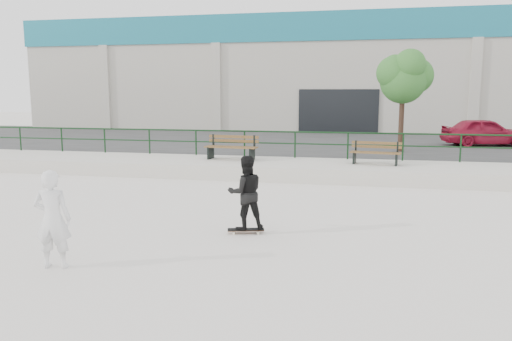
% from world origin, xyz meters
% --- Properties ---
extents(ground, '(120.00, 120.00, 0.00)m').
position_xyz_m(ground, '(0.00, 0.00, 0.00)').
color(ground, silver).
rests_on(ground, ground).
extents(ledge, '(30.00, 3.00, 0.50)m').
position_xyz_m(ledge, '(0.00, 9.50, 0.25)').
color(ledge, beige).
rests_on(ledge, ground).
extents(parking_strip, '(60.00, 14.00, 0.50)m').
position_xyz_m(parking_strip, '(0.00, 18.00, 0.25)').
color(parking_strip, '#313131').
rests_on(parking_strip, ground).
extents(railing, '(28.00, 0.06, 1.03)m').
position_xyz_m(railing, '(-0.00, 10.80, 1.24)').
color(railing, black).
rests_on(railing, ledge).
extents(commercial_building, '(44.20, 16.33, 8.00)m').
position_xyz_m(commercial_building, '(-0.00, 31.99, 4.58)').
color(commercial_building, '#B6B2A4').
rests_on(commercial_building, ground).
extents(bench_left, '(2.03, 0.76, 0.92)m').
position_xyz_m(bench_left, '(-3.27, 9.84, 0.95)').
color(bench_left, '#4E361B').
rests_on(bench_left, ledge).
extents(bench_right, '(1.79, 0.74, 0.80)m').
position_xyz_m(bench_right, '(1.99, 9.66, 0.90)').
color(bench_right, '#4E361B').
rests_on(bench_right, ledge).
extents(tree, '(2.40, 2.13, 4.26)m').
position_xyz_m(tree, '(3.16, 13.87, 3.69)').
color(tree, '#3E2A1F').
rests_on(tree, parking_strip).
extents(red_car, '(4.07, 2.25, 1.31)m').
position_xyz_m(red_car, '(7.18, 17.12, 1.15)').
color(red_car, maroon).
rests_on(red_car, parking_strip).
extents(skateboard, '(0.81, 0.39, 0.09)m').
position_xyz_m(skateboard, '(-0.88, 1.92, 0.07)').
color(skateboard, black).
rests_on(skateboard, ground).
extents(standing_skater, '(0.95, 0.87, 1.59)m').
position_xyz_m(standing_skater, '(-0.88, 1.92, 0.89)').
color(standing_skater, black).
rests_on(standing_skater, skateboard).
extents(seated_skater, '(0.69, 0.53, 1.71)m').
position_xyz_m(seated_skater, '(-3.62, -0.83, 0.86)').
color(seated_skater, white).
rests_on(seated_skater, ground).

